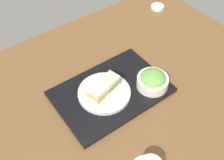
{
  "coord_description": "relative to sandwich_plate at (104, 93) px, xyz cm",
  "views": [
    {
      "loc": [
        45.21,
        59.63,
        87.13
      ],
      "look_at": [
        1.71,
        -0.28,
        5.0
      ],
      "focal_mm": 44.22,
      "sensor_mm": 36.0,
      "label": 1
    }
  ],
  "objects": [
    {
      "name": "sandwich_far",
      "position": [
        2.97,
        0.71,
        3.25
      ],
      "size": [
        8.71,
        7.5,
        5.02
      ],
      "color": "#EFE5C1",
      "rests_on": "sandwich_plate"
    },
    {
      "name": "sandwich_plate",
      "position": [
        0.0,
        0.0,
        0.0
      ],
      "size": [
        21.07,
        21.07,
        1.48
      ],
      "primitive_type": "cylinder",
      "color": "silver",
      "rests_on": "serving_tray"
    },
    {
      "name": "serving_tray",
      "position": [
        -3.29,
        0.0,
        -1.57
      ],
      "size": [
        44.78,
        30.54,
        1.65
      ],
      "primitive_type": "cube",
      "color": "black",
      "rests_on": "ground_plane"
    },
    {
      "name": "ground_plane",
      "position": [
        -6.85,
        -1.55,
        -3.9
      ],
      "size": [
        140.0,
        100.0,
        3.0
      ],
      "primitive_type": "cube",
      "color": "brown"
    },
    {
      "name": "salad_bowl",
      "position": [
        -18.3,
        7.89,
        2.58
      ],
      "size": [
        12.77,
        12.77,
        7.42
      ],
      "color": "silver",
      "rests_on": "serving_tray"
    },
    {
      "name": "sandwich_near",
      "position": [
        -2.97,
        -0.71,
        3.39
      ],
      "size": [
        8.75,
        7.33,
        5.29
      ],
      "color": "beige",
      "rests_on": "sandwich_plate"
    },
    {
      "name": "small_sauce_dish",
      "position": [
        -59.96,
        -34.27,
        -1.63
      ],
      "size": [
        7.25,
        7.25,
        1.52
      ],
      "primitive_type": "cylinder",
      "color": "silver",
      "rests_on": "ground_plane"
    }
  ]
}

